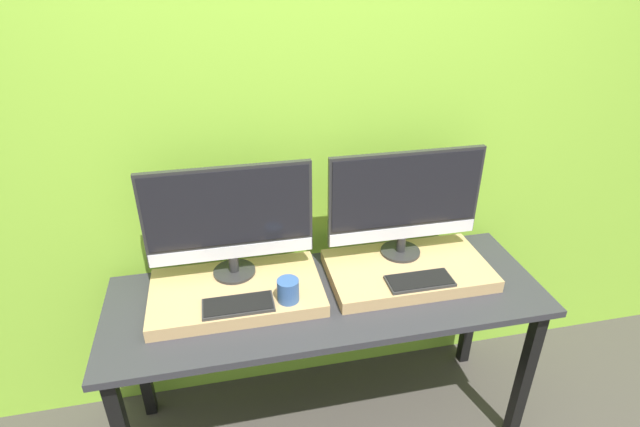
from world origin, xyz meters
The scene contains 9 objects.
wall_back centered at (0.00, 0.68, 1.30)m, with size 8.00×0.04×2.60m.
workbench centered at (0.00, 0.30, 0.68)m, with size 1.76×0.61×0.76m.
wooden_riser_left centered at (-0.36, 0.35, 0.79)m, with size 0.67×0.39×0.05m.
monitor_left centered at (-0.36, 0.45, 1.08)m, with size 0.65×0.17×0.47m.
keyboard_left centered at (-0.36, 0.23, 0.83)m, with size 0.27×0.12×0.01m.
mug centered at (-0.17, 0.23, 0.86)m, with size 0.08×0.08×0.09m.
wooden_riser_right centered at (0.36, 0.35, 0.79)m, with size 0.67×0.39×0.05m.
monitor_right centered at (0.36, 0.45, 1.08)m, with size 0.65×0.17×0.47m.
keyboard_right centered at (0.36, 0.23, 0.83)m, with size 0.27×0.12×0.01m.
Camera 1 is at (-0.37, -1.28, 2.02)m, focal length 28.00 mm.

